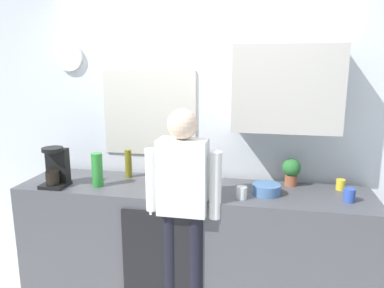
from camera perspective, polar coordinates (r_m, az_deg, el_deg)
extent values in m
cube|color=#4C4C51|center=(3.26, -0.13, -14.29)|extent=(2.87, 0.64, 0.91)
cube|color=black|center=(3.04, -5.25, -17.44)|extent=(0.56, 0.02, 0.82)
cube|color=silver|center=(3.39, 1.33, 1.86)|extent=(4.47, 0.10, 2.60)
cube|color=beige|center=(3.42, -6.53, 4.66)|extent=(0.86, 0.02, 0.76)
cube|color=#8CA5C6|center=(3.42, -6.50, 4.67)|extent=(0.80, 0.02, 0.70)
cube|color=#B7B2A8|center=(3.08, 14.21, 8.20)|extent=(0.84, 0.32, 0.68)
cylinder|color=silver|center=(3.68, -18.20, 12.50)|extent=(0.26, 0.03, 0.26)
cube|color=black|center=(3.30, -20.09, -5.85)|extent=(0.20, 0.20, 0.03)
cube|color=black|center=(3.31, -19.75, -2.99)|extent=(0.18, 0.08, 0.28)
cylinder|color=black|center=(3.25, -20.45, -4.84)|extent=(0.11, 0.11, 0.11)
cylinder|color=black|center=(3.22, -20.48, -0.78)|extent=(0.17, 0.17, 0.03)
cylinder|color=maroon|center=(3.22, 0.65, -3.76)|extent=(0.06, 0.06, 0.22)
cylinder|color=olive|center=(3.37, -9.66, -2.95)|extent=(0.06, 0.06, 0.25)
cylinder|color=brown|center=(3.30, -3.33, -3.29)|extent=(0.06, 0.06, 0.23)
cylinder|color=#2D8C33|center=(3.17, -14.22, -3.83)|extent=(0.09, 0.09, 0.28)
cylinder|color=yellow|center=(3.25, 21.68, -5.76)|extent=(0.07, 0.07, 0.08)
cylinder|color=#3351B2|center=(3.00, 22.83, -7.19)|extent=(0.08, 0.08, 0.10)
cylinder|color=white|center=(2.85, 7.58, -7.35)|extent=(0.08, 0.08, 0.09)
cylinder|color=#4C72A5|center=(2.98, 11.28, -6.77)|extent=(0.22, 0.22, 0.08)
cylinder|color=#9E5638|center=(3.23, 14.81, -5.34)|extent=(0.10, 0.10, 0.09)
sphere|color=#2D7233|center=(3.20, 14.91, -3.46)|extent=(0.15, 0.15, 0.15)
cylinder|color=green|center=(2.99, -1.51, -5.73)|extent=(0.06, 0.06, 0.15)
cone|color=white|center=(2.96, -1.52, -4.08)|extent=(0.02, 0.02, 0.03)
cylinder|color=black|center=(3.04, -3.26, -17.39)|extent=(0.12, 0.12, 0.82)
cylinder|color=black|center=(3.00, 0.62, -17.79)|extent=(0.12, 0.12, 0.82)
cube|color=white|center=(2.74, -1.40, -5.01)|extent=(0.36, 0.20, 0.56)
sphere|color=beige|center=(2.65, -1.45, 3.06)|extent=(0.22, 0.22, 0.22)
cylinder|color=white|center=(2.82, -6.18, -5.66)|extent=(0.09, 0.09, 0.50)
cylinder|color=white|center=(2.72, 3.58, -6.31)|extent=(0.09, 0.09, 0.50)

